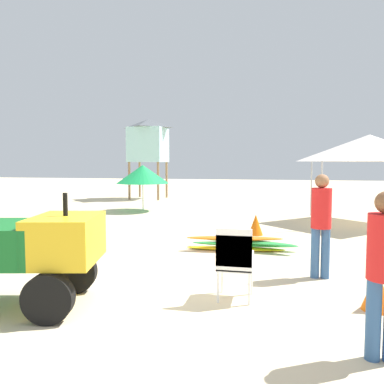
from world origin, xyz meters
name	(u,v)px	position (x,y,z in m)	size (l,w,h in m)	color
ground	(140,301)	(0.00, 0.00, 0.00)	(80.00, 80.00, 0.00)	beige
utility_cart	(4,248)	(-1.65, -0.55, 0.78)	(2.75, 1.78, 1.50)	#146023
stacked_plastic_chairs	(235,257)	(1.26, 0.29, 0.60)	(0.48, 0.48, 1.02)	white
surfboard_pile	(239,243)	(1.05, 3.36, 0.16)	(2.41, 0.78, 0.32)	yellow
lifeguard_near_center	(321,219)	(2.53, 1.64, 0.98)	(0.32, 0.32, 1.71)	#33598C
popup_canopy	(369,148)	(4.62, 7.97, 2.35)	(3.16, 3.16, 2.77)	#B2B2B7
lifeguard_tower	(148,141)	(-4.83, 14.62, 3.09)	(1.98, 1.98, 4.21)	olive
beach_umbrella_left	(143,174)	(-3.32, 9.50, 1.46)	(2.07, 2.07, 1.82)	beige
traffic_cone_near	(256,225)	(1.31, 5.25, 0.27)	(0.38, 0.38, 0.54)	orange
traffic_cone_far	(377,290)	(3.08, 0.34, 0.27)	(0.37, 0.37, 0.53)	orange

